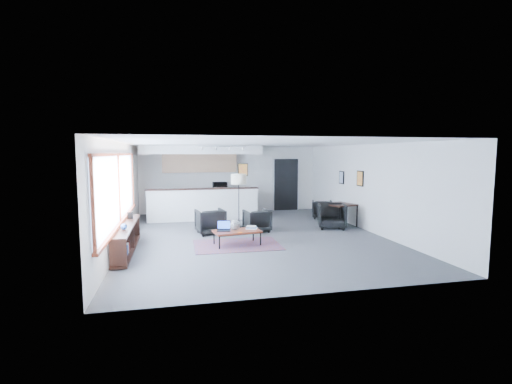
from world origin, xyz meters
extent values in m
cube|color=#4A4A4D|center=(0.00, 0.00, -0.01)|extent=(7.00, 9.00, 0.01)
cube|color=white|center=(0.00, 0.00, 2.60)|extent=(7.00, 9.00, 0.01)
cube|color=silver|center=(0.00, 4.50, 1.30)|extent=(7.00, 0.01, 2.60)
cube|color=silver|center=(0.00, -4.50, 1.30)|extent=(7.00, 0.01, 2.60)
cube|color=silver|center=(-3.50, 0.00, 1.30)|extent=(0.01, 9.00, 2.60)
cube|color=silver|center=(3.50, 0.00, 1.30)|extent=(0.01, 9.00, 2.60)
cube|color=#8CBFFF|center=(-3.47, -0.90, 1.50)|extent=(0.02, 5.80, 1.55)
cube|color=maroon|center=(-3.44, -0.90, 0.70)|extent=(0.10, 5.95, 0.06)
cube|color=maroon|center=(-3.45, -0.90, 2.30)|extent=(0.06, 5.95, 0.06)
cube|color=maroon|center=(-3.45, -3.80, 1.50)|extent=(0.06, 0.06, 1.60)
cube|color=maroon|center=(-3.45, -0.90, 1.50)|extent=(0.06, 0.06, 1.60)
cube|color=maroon|center=(-3.45, 2.00, 1.50)|extent=(0.06, 0.06, 1.60)
cube|color=black|center=(-3.30, -1.00, 0.62)|extent=(0.35, 3.00, 0.05)
cube|color=black|center=(-3.30, -1.00, 0.05)|extent=(0.35, 3.00, 0.05)
cube|color=black|center=(-3.30, -2.45, 0.33)|extent=(0.33, 0.04, 0.55)
cube|color=black|center=(-3.30, -1.00, 0.33)|extent=(0.33, 0.04, 0.55)
cube|color=black|center=(-3.30, 0.45, 0.33)|extent=(0.33, 0.04, 0.55)
cube|color=#3359A5|center=(-3.30, -2.30, 0.17)|extent=(0.18, 0.04, 0.20)
cube|color=silver|center=(-3.30, -2.13, 0.18)|extent=(0.18, 0.04, 0.22)
cube|color=maroon|center=(-3.30, -1.96, 0.20)|extent=(0.18, 0.04, 0.24)
cube|color=black|center=(-3.30, -1.79, 0.17)|extent=(0.18, 0.04, 0.20)
cube|color=#3359A5|center=(-3.30, -1.62, 0.18)|extent=(0.18, 0.04, 0.22)
cube|color=silver|center=(-3.30, -1.45, 0.20)|extent=(0.18, 0.04, 0.24)
cube|color=maroon|center=(-3.30, -1.28, 0.17)|extent=(0.18, 0.04, 0.20)
cube|color=black|center=(-3.30, -1.11, 0.18)|extent=(0.18, 0.04, 0.22)
cube|color=#3359A5|center=(-3.30, -0.94, 0.20)|extent=(0.18, 0.03, 0.24)
cube|color=silver|center=(-3.30, -0.77, 0.17)|extent=(0.18, 0.03, 0.20)
cube|color=maroon|center=(-3.30, -0.60, 0.18)|extent=(0.18, 0.03, 0.22)
cube|color=black|center=(-3.30, -0.43, 0.20)|extent=(0.18, 0.04, 0.24)
cube|color=black|center=(-3.30, -0.20, 0.73)|extent=(0.14, 0.02, 0.18)
sphere|color=#264C99|center=(-3.28, -1.60, 0.71)|extent=(0.14, 0.14, 0.14)
cube|color=white|center=(-1.20, 2.70, 0.55)|extent=(3.80, 0.25, 1.10)
cube|color=black|center=(-1.20, 2.70, 1.11)|extent=(3.85, 0.32, 0.04)
cube|color=white|center=(-1.20, 4.15, 0.45)|extent=(3.80, 0.60, 0.90)
cube|color=#2D2D2D|center=(-1.20, 4.15, 0.91)|extent=(3.82, 0.62, 0.04)
cube|color=#AB7F5A|center=(-1.20, 4.30, 1.95)|extent=(2.80, 0.35, 0.70)
cube|color=white|center=(-1.20, 3.60, 2.45)|extent=(4.20, 1.80, 0.30)
cube|color=black|center=(0.20, 2.71, 1.75)|extent=(0.35, 0.03, 0.45)
cube|color=orange|center=(0.20, 2.69, 1.75)|extent=(0.30, 0.01, 0.40)
cube|color=black|center=(2.30, 4.42, 1.05)|extent=(1.00, 0.12, 2.10)
cube|color=white|center=(1.78, 4.43, 1.05)|extent=(0.06, 0.10, 2.10)
cube|color=white|center=(2.82, 4.43, 1.05)|extent=(0.06, 0.10, 2.10)
cube|color=white|center=(2.30, 4.43, 2.12)|extent=(1.10, 0.10, 0.06)
cube|color=silver|center=(-0.60, 2.20, 2.56)|extent=(1.60, 0.04, 0.04)
cylinder|color=silver|center=(-1.25, 2.20, 2.48)|extent=(0.07, 0.07, 0.09)
cylinder|color=silver|center=(-0.80, 2.20, 2.48)|extent=(0.07, 0.07, 0.09)
cylinder|color=silver|center=(-0.35, 2.20, 2.48)|extent=(0.07, 0.07, 0.09)
cylinder|color=silver|center=(0.10, 2.20, 2.48)|extent=(0.07, 0.07, 0.09)
cube|color=black|center=(3.47, 0.40, 1.55)|extent=(0.03, 0.38, 0.48)
cube|color=orange|center=(3.46, 0.40, 1.55)|extent=(0.00, 0.32, 0.42)
cube|color=black|center=(3.47, 1.70, 1.50)|extent=(0.03, 0.34, 0.44)
cube|color=#859FC5|center=(3.46, 1.70, 1.50)|extent=(0.00, 0.28, 0.38)
cube|color=#573344|center=(-0.64, -0.97, 0.01)|extent=(2.18, 1.50, 0.01)
cube|color=maroon|center=(-0.64, -0.97, 0.36)|extent=(1.24, 0.78, 0.04)
cube|color=black|center=(-1.13, -1.31, 0.17)|extent=(0.03, 0.03, 0.34)
cube|color=black|center=(-1.21, -0.78, 0.17)|extent=(0.03, 0.03, 0.34)
cube|color=black|center=(-0.07, -1.15, 0.17)|extent=(0.03, 0.03, 0.34)
cube|color=black|center=(-0.15, -0.62, 0.17)|extent=(0.03, 0.03, 0.34)
cube|color=black|center=(-0.60, -1.23, 0.33)|extent=(1.10, 0.18, 0.03)
cube|color=black|center=(-0.68, -0.70, 0.33)|extent=(1.10, 0.18, 0.03)
cube|color=black|center=(-0.98, -0.95, 0.39)|extent=(0.38, 0.30, 0.02)
cube|color=black|center=(-0.96, -0.82, 0.51)|extent=(0.34, 0.12, 0.22)
cube|color=blue|center=(-0.96, -0.83, 0.51)|extent=(0.31, 0.10, 0.19)
sphere|color=gray|center=(-0.68, -0.92, 0.51)|extent=(0.26, 0.26, 0.26)
cube|color=silver|center=(-0.24, -0.86, 0.40)|extent=(0.33, 0.30, 0.03)
cube|color=#3359A5|center=(-0.24, -0.86, 0.42)|extent=(0.30, 0.27, 0.03)
cube|color=silver|center=(-0.26, -0.88, 0.45)|extent=(0.28, 0.25, 0.03)
cube|color=#E5590C|center=(-0.61, -1.24, 0.38)|extent=(0.11, 0.11, 0.01)
imported|color=black|center=(-1.17, 0.53, 0.40)|extent=(0.87, 0.83, 0.79)
imported|color=black|center=(0.22, 0.54, 0.36)|extent=(0.78, 0.74, 0.72)
cylinder|color=black|center=(-0.18, 1.37, 0.02)|extent=(0.38, 0.38, 0.03)
cylinder|color=black|center=(-0.18, 1.37, 0.73)|extent=(0.03, 0.03, 1.42)
cylinder|color=#EDE5C3|center=(-0.18, 1.37, 1.52)|extent=(0.62, 0.62, 0.31)
cube|color=black|center=(3.00, 0.79, 0.70)|extent=(1.07, 1.07, 0.04)
cylinder|color=black|center=(2.76, 0.31, 0.34)|extent=(0.05, 0.05, 0.68)
cylinder|color=black|center=(2.52, 1.03, 0.34)|extent=(0.05, 0.05, 0.68)
cylinder|color=black|center=(3.48, 0.55, 0.34)|extent=(0.05, 0.05, 0.68)
cylinder|color=black|center=(3.24, 1.26, 0.34)|extent=(0.05, 0.05, 0.68)
imported|color=black|center=(2.60, 0.49, 0.36)|extent=(0.87, 0.84, 0.72)
imported|color=black|center=(3.00, 2.25, 0.30)|extent=(0.74, 0.71, 0.61)
imported|color=black|center=(-0.45, 4.15, 1.11)|extent=(0.55, 0.34, 0.36)
camera|label=1|loc=(-2.17, -10.10, 2.33)|focal=26.00mm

